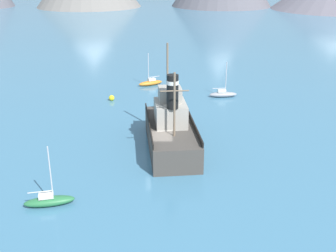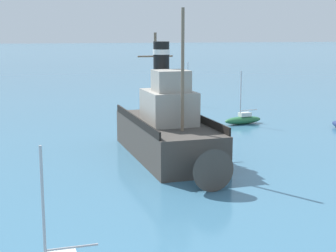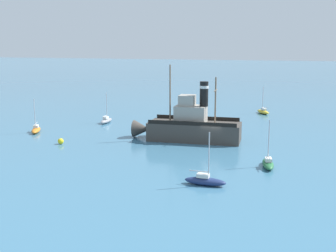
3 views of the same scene
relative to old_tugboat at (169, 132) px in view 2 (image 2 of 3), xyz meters
name	(u,v)px [view 2 (image 2 of 3)]	position (x,y,z in m)	size (l,w,h in m)	color
ground_plane	(175,147)	(-1.13, -3.29, -1.83)	(600.00, 600.00, 0.00)	teal
old_tugboat	(169,132)	(0.00, 0.00, 0.00)	(5.47, 14.65, 9.90)	#423D38
sailboat_green	(243,119)	(-9.45, -11.17, -1.40)	(3.95, 1.87, 4.90)	#286B3D
sailboat_teal	(187,101)	(-7.34, -23.96, -1.40)	(3.08, 3.74, 4.90)	#23757A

